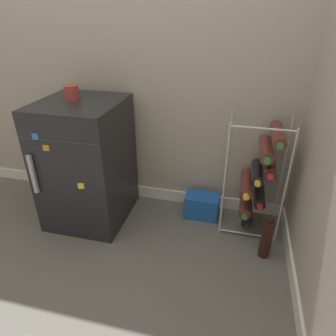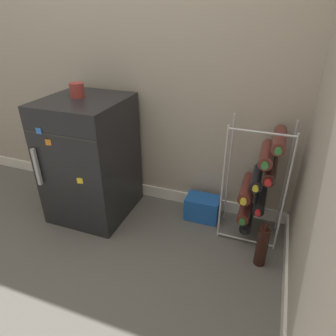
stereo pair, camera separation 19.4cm
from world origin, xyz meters
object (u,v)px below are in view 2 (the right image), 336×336
at_px(wine_rack, 259,182).
at_px(fridge_top_cup, 77,90).
at_px(mini_fridge, 91,159).
at_px(soda_box, 203,208).
at_px(loose_bottle_floor, 262,246).

xyz_separation_m(wine_rack, fridge_top_cup, (-1.17, -0.10, 0.48)).
height_order(mini_fridge, fridge_top_cup, fridge_top_cup).
height_order(wine_rack, soda_box, wine_rack).
height_order(fridge_top_cup, loose_bottle_floor, fridge_top_cup).
relative_size(fridge_top_cup, loose_bottle_floor, 0.31).
distance_m(wine_rack, fridge_top_cup, 1.27).
relative_size(mini_fridge, loose_bottle_floor, 2.89).
height_order(wine_rack, fridge_top_cup, fridge_top_cup).
distance_m(mini_fridge, fridge_top_cup, 0.47).
height_order(soda_box, fridge_top_cup, fridge_top_cup).
height_order(mini_fridge, soda_box, mini_fridge).
bearing_deg(loose_bottle_floor, soda_box, 144.17).
distance_m(mini_fridge, loose_bottle_floor, 1.24).
bearing_deg(wine_rack, mini_fridge, -174.01).
bearing_deg(fridge_top_cup, wine_rack, 4.66).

